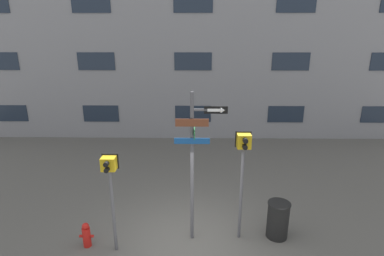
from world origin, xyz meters
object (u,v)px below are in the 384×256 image
Objects in this scene: street_sign_pole at (195,157)px; pedestrian_signal_right at (243,158)px; fire_hydrant at (86,235)px; trash_bin at (278,220)px; pedestrian_signal_left at (110,178)px.

street_sign_pole reaches higher than pedestrian_signal_right.
pedestrian_signal_right is at bearing 2.35° from street_sign_pole.
pedestrian_signal_right is at bearing 5.87° from fire_hydrant.
trash_bin reaches higher than fire_hydrant.
street_sign_pole is at bearing 13.65° from pedestrian_signal_left.
street_sign_pole is at bearing -177.27° from trash_bin.
pedestrian_signal_right reaches higher than pedestrian_signal_left.
street_sign_pole is 2.91m from trash_bin.
pedestrian_signal_right is 2.91× the size of trash_bin.
street_sign_pole reaches higher than pedestrian_signal_left.
trash_bin is (5.03, 0.47, 0.18)m from fire_hydrant.
pedestrian_signal_left reaches higher than fire_hydrant.
pedestrian_signal_left is at bearing -166.35° from street_sign_pole.
street_sign_pole is 2.09m from pedestrian_signal_left.
pedestrian_signal_right is (3.21, 0.54, 0.31)m from pedestrian_signal_left.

